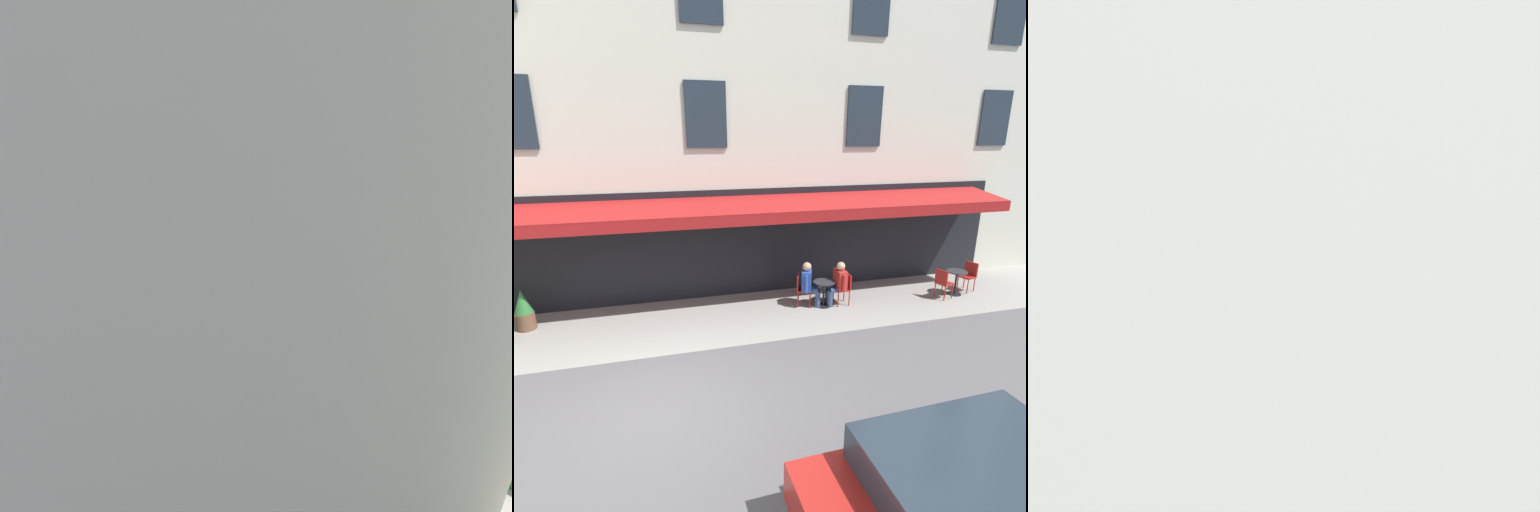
% 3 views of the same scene
% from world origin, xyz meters
% --- Properties ---
extents(ground_plane, '(70.00, 70.00, 0.00)m').
position_xyz_m(ground_plane, '(0.00, 0.00, 0.00)').
color(ground_plane, '#565456').
extents(sidewalk_cafe_terrace, '(20.50, 3.20, 0.01)m').
position_xyz_m(sidewalk_cafe_terrace, '(-3.25, -3.40, 0.00)').
color(sidewalk_cafe_terrace, gray).
rests_on(sidewalk_cafe_terrace, ground_plane).
extents(cafe_building_facade, '(20.00, 10.70, 15.00)m').
position_xyz_m(cafe_building_facade, '(-4.00, -9.49, 7.49)').
color(cafe_building_facade, beige).
rests_on(cafe_building_facade, ground_plane).
extents(cafe_table_near_entrance, '(0.60, 0.60, 0.75)m').
position_xyz_m(cafe_table_near_entrance, '(-8.81, -3.17, 0.49)').
color(cafe_table_near_entrance, black).
rests_on(cafe_table_near_entrance, ground_plane).
extents(cafe_chair_red_by_window, '(0.49, 0.49, 0.91)m').
position_xyz_m(cafe_chair_red_by_window, '(-8.21, -3.00, 0.55)').
color(cafe_chair_red_by_window, maroon).
rests_on(cafe_chair_red_by_window, ground_plane).
extents(cafe_chair_red_facing_street, '(0.50, 0.50, 0.91)m').
position_xyz_m(cafe_chair_red_facing_street, '(-9.42, -3.35, 0.55)').
color(cafe_chair_red_facing_street, maroon).
rests_on(cafe_chair_red_facing_street, ground_plane).
extents(cafe_table_mid_terrace, '(0.60, 0.60, 0.75)m').
position_xyz_m(cafe_table_mid_terrace, '(-4.59, -3.39, 0.49)').
color(cafe_table_mid_terrace, black).
rests_on(cafe_table_mid_terrace, ground_plane).
extents(cafe_chair_red_corner_left, '(0.40, 0.40, 0.91)m').
position_xyz_m(cafe_chair_red_corner_left, '(-5.22, -3.39, 0.55)').
color(cafe_chair_red_corner_left, maroon).
rests_on(cafe_chair_red_corner_left, ground_plane).
extents(cafe_chair_red_kerbside, '(0.52, 0.52, 0.91)m').
position_xyz_m(cafe_chair_red_kerbside, '(-4.00, -3.62, 0.55)').
color(cafe_chair_red_kerbside, maroon).
rests_on(cafe_chair_red_kerbside, ground_plane).
extents(seated_patron_in_blue, '(0.62, 0.62, 1.29)m').
position_xyz_m(seated_patron_in_blue, '(-4.20, -3.54, 0.69)').
color(seated_patron_in_blue, navy).
rests_on(seated_patron_in_blue, ground_plane).
extents(seated_companion_in_red, '(0.53, 0.65, 1.28)m').
position_xyz_m(seated_companion_in_red, '(-5.01, -3.39, 0.69)').
color(seated_companion_in_red, navy).
rests_on(seated_companion_in_red, ground_plane).
extents(potted_plant_under_sign, '(0.45, 0.45, 1.05)m').
position_xyz_m(potted_plant_under_sign, '(3.16, -4.02, 0.51)').
color(potted_plant_under_sign, brown).
rests_on(potted_plant_under_sign, ground_plane).
extents(parked_car_red, '(4.34, 1.90, 1.33)m').
position_xyz_m(parked_car_red, '(-3.68, 3.47, 0.71)').
color(parked_car_red, '#A81E19').
rests_on(parked_car_red, ground_plane).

